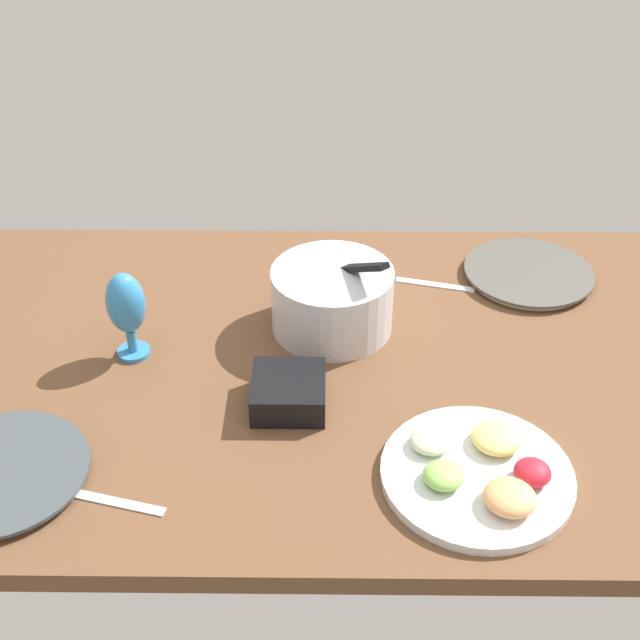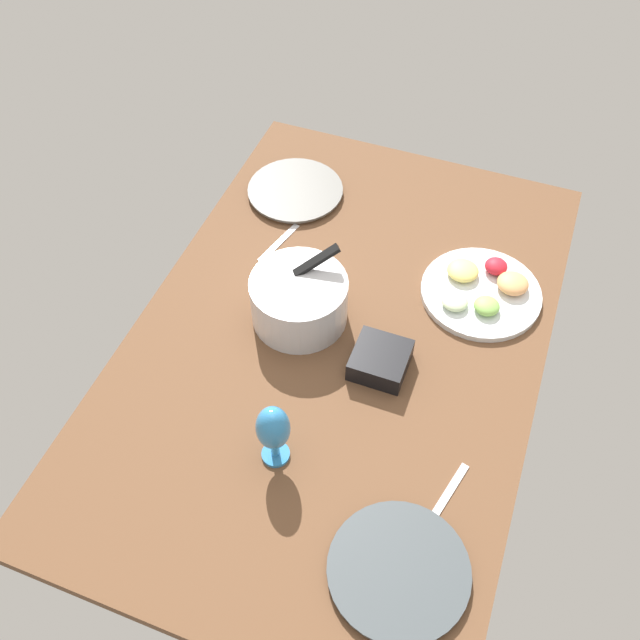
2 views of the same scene
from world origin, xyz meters
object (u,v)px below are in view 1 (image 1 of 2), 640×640
Objects in this scene: mixing_bowl at (332,297)px; square_bowl_black at (289,391)px; dinner_plate_left at (1,474)px; fruit_platter at (480,472)px; hurricane_glass_blue at (126,307)px; dinner_plate_right at (528,274)px.

mixing_bowl is 1.85× the size of square_bowl_black.
dinner_plate_left is 51.68cm from square_bowl_black.
fruit_platter is at bearing 0.40° from dinner_plate_left.
fruit_platter is at bearing -29.52° from square_bowl_black.
mixing_bowl is at bearing 38.22° from dinner_plate_left.
dinner_plate_left is at bearing -114.96° from hurricane_glass_blue.
fruit_platter is (24.85, -43.56, -5.64)cm from mixing_bowl.
dinner_plate_right is at bearing 72.13° from fruit_platter.
fruit_platter is at bearing -107.87° from dinner_plate_right.
mixing_bowl is 41.59cm from hurricane_glass_blue.
dinner_plate_right is 0.90× the size of fruit_platter.
mixing_bowl is at bearing 13.97° from hurricane_glass_blue.
square_bowl_black reaches higher than dinner_plate_right.
mixing_bowl is at bearing 119.70° from fruit_platter.
dinner_plate_left is 0.91× the size of fruit_platter.
fruit_platter is at bearing -27.32° from hurricane_glass_blue.
dinner_plate_left is 39.14cm from hurricane_glass_blue.
dinner_plate_left is 2.18× the size of square_bowl_black.
hurricane_glass_blue is 36.29cm from square_bowl_black.
square_bowl_black is (-53.26, -44.23, 2.30)cm from dinner_plate_right.
dinner_plate_right is 69.27cm from square_bowl_black.
square_bowl_black is at bearing 21.88° from dinner_plate_left.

